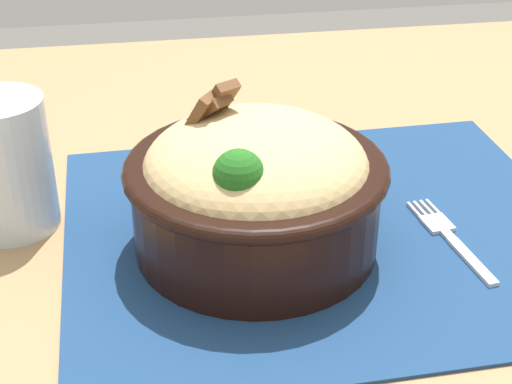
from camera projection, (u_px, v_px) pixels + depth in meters
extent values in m
cube|color=#99754C|center=(341.00, 230.00, 0.70)|extent=(1.10, 0.96, 0.04)
cube|color=navy|center=(324.00, 231.00, 0.66)|extent=(0.44, 0.37, 0.00)
cylinder|color=black|center=(256.00, 204.00, 0.62)|extent=(0.19, 0.19, 0.08)
torus|color=black|center=(256.00, 168.00, 0.60)|extent=(0.21, 0.21, 0.01)
ellipsoid|color=tan|center=(256.00, 167.00, 0.60)|extent=(0.23, 0.23, 0.07)
sphere|color=#1F611C|center=(239.00, 175.00, 0.54)|extent=(0.04, 0.04, 0.04)
cylinder|color=orange|center=(299.00, 124.00, 0.62)|extent=(0.03, 0.02, 0.01)
cylinder|color=orange|center=(225.00, 127.00, 0.62)|extent=(0.01, 0.04, 0.01)
cube|color=brown|center=(215.00, 106.00, 0.62)|extent=(0.04, 0.05, 0.05)
cube|color=brown|center=(205.00, 114.00, 0.61)|extent=(0.04, 0.05, 0.04)
cube|color=brown|center=(197.00, 120.00, 0.60)|extent=(0.04, 0.03, 0.05)
cube|color=silver|center=(472.00, 261.00, 0.61)|extent=(0.02, 0.07, 0.00)
cube|color=silver|center=(448.00, 236.00, 0.64)|extent=(0.01, 0.01, 0.00)
cube|color=silver|center=(437.00, 224.00, 0.66)|extent=(0.03, 0.03, 0.00)
cube|color=silver|center=(433.00, 207.00, 0.68)|extent=(0.01, 0.02, 0.00)
cube|color=silver|center=(426.00, 208.00, 0.68)|extent=(0.01, 0.02, 0.00)
cube|color=silver|center=(420.00, 209.00, 0.68)|extent=(0.01, 0.02, 0.00)
cube|color=silver|center=(414.00, 210.00, 0.68)|extent=(0.01, 0.02, 0.00)
cylinder|color=silver|center=(6.00, 165.00, 0.64)|extent=(0.08, 0.08, 0.12)
cylinder|color=silver|center=(12.00, 200.00, 0.66)|extent=(0.07, 0.07, 0.04)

